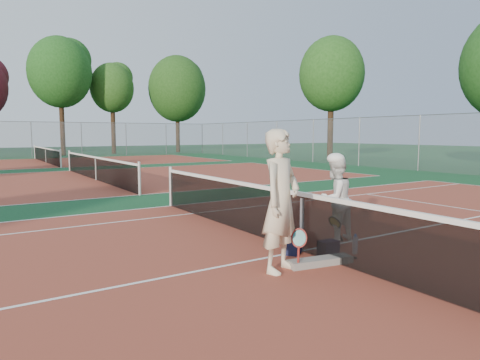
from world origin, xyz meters
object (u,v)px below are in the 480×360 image
object	(u,v)px
net_main	(302,222)
racket_red	(299,249)
sports_bag_navy	(292,243)
water_bottle	(355,245)
racket_black_held	(334,230)
player_b	(335,199)
player_a	(281,201)
sports_bag_purple	(328,248)
racket_spare	(329,254)

from	to	relation	value
net_main	racket_red	bearing A→B (deg)	-133.50
sports_bag_navy	water_bottle	distance (m)	1.04
racket_black_held	player_b	bearing A→B (deg)	-144.72
player_b	sports_bag_navy	bearing A→B (deg)	6.84
player_a	sports_bag_navy	bearing A→B (deg)	17.24
player_a	racket_black_held	size ratio (longest dim) A/B	4.06
net_main	sports_bag_navy	world-z (taller)	net_main
sports_bag_purple	water_bottle	world-z (taller)	water_bottle
sports_bag_purple	player_b	bearing A→B (deg)	39.71
racket_spare	player_b	bearing A→B (deg)	-76.74
water_bottle	sports_bag_purple	bearing A→B (deg)	158.86
racket_red	racket_spare	distance (m)	0.95
sports_bag_navy	sports_bag_purple	xyz separation A→B (m)	(0.39, -0.45, -0.04)
player_a	racket_red	xyz separation A→B (m)	(0.31, -0.05, -0.74)
racket_black_held	sports_bag_navy	size ratio (longest dim) A/B	1.19
racket_spare	net_main	bearing A→B (deg)	3.41
racket_red	racket_spare	world-z (taller)	racket_red
net_main	sports_bag_navy	xyz separation A→B (m)	(-0.20, 0.01, -0.34)
player_b	sports_bag_navy	xyz separation A→B (m)	(-1.19, -0.21, -0.62)
player_a	racket_spare	size ratio (longest dim) A/B	3.45
sports_bag_navy	racket_red	bearing A→B (deg)	-122.86
racket_black_held	water_bottle	distance (m)	0.71
player_b	racket_red	size ratio (longest dim) A/B	2.71
racket_black_held	racket_spare	world-z (taller)	racket_black_held
sports_bag_purple	water_bottle	bearing A→B (deg)	-21.14
racket_red	sports_bag_purple	bearing A→B (deg)	-28.70
player_a	racket_black_held	distance (m)	2.06
sports_bag_navy	sports_bag_purple	distance (m)	0.60
player_b	racket_black_held	world-z (taller)	player_b
racket_spare	sports_bag_purple	bearing A→B (deg)	96.95
player_b	sports_bag_navy	world-z (taller)	player_b
water_bottle	racket_black_held	bearing A→B (deg)	73.78
sports_bag_purple	player_a	bearing A→B (deg)	-170.88
net_main	player_a	xyz separation A→B (m)	(-0.95, -0.62, 0.53)
racket_red	sports_bag_navy	bearing A→B (deg)	12.89
player_b	racket_spare	xyz separation A→B (m)	(-0.75, -0.63, -0.78)
net_main	player_a	distance (m)	1.25
racket_spare	sports_bag_purple	world-z (taller)	sports_bag_purple
net_main	racket_red	world-z (taller)	net_main
racket_red	water_bottle	size ratio (longest dim) A/B	1.95
player_b	net_main	bearing A→B (deg)	9.35
player_a	sports_bag_purple	bearing A→B (deg)	-13.73
player_a	racket_spare	xyz separation A→B (m)	(1.19, 0.21, -1.02)
player_b	water_bottle	distance (m)	1.11
racket_spare	sports_bag_purple	distance (m)	0.12
racket_black_held	water_bottle	size ratio (longest dim) A/B	1.70
water_bottle	sports_bag_navy	bearing A→B (deg)	143.31
sports_bag_purple	water_bottle	xyz separation A→B (m)	(0.45, -0.17, 0.02)
player_a	sports_bag_navy	world-z (taller)	player_a
player_a	sports_bag_navy	xyz separation A→B (m)	(0.75, 0.63, -0.87)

